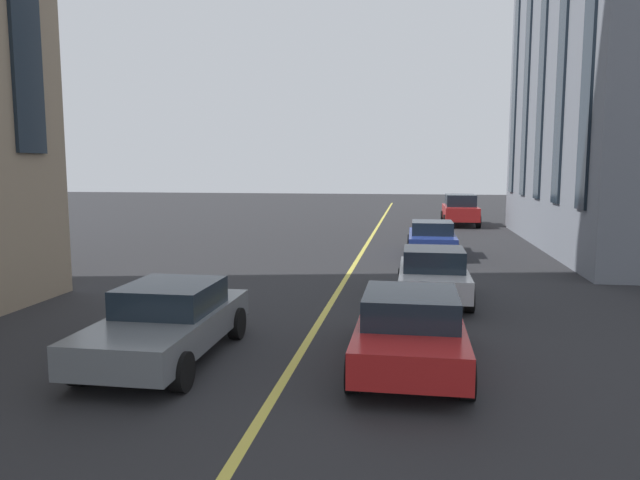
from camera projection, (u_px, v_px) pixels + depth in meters
lane_centre_line at (348, 275)px, 19.08m from camera, size 80.00×0.16×0.01m
car_grey_oncoming at (168, 321)px, 10.69m from camera, size 4.40×1.95×1.37m
car_red_trailing at (410, 327)px, 10.27m from camera, size 4.40×1.95×1.37m
car_red_mid at (460, 209)px, 35.60m from camera, size 4.70×2.14×1.88m
car_silver_parked_b at (433, 274)px, 15.44m from camera, size 3.90×1.89×1.40m
car_blue_parked_a at (432, 237)px, 23.51m from camera, size 4.40×1.95×1.37m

